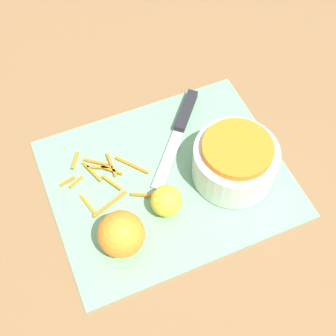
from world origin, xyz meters
TOP-DOWN VIEW (x-y plane):
  - ground_plane at (0.00, 0.00)m, footprint 4.00×4.00m
  - cutting_board at (0.00, 0.00)m, footprint 0.43×0.35m
  - bowl_speckled at (-0.11, 0.04)m, footprint 0.15×0.15m
  - knife at (-0.08, -0.10)m, footprint 0.17×0.19m
  - orange_left at (0.12, 0.09)m, footprint 0.08×0.08m
  - lemon at (0.03, 0.06)m, footprint 0.05×0.05m
  - peel_pile at (0.11, -0.04)m, footprint 0.16×0.15m

SIDE VIEW (x-z plane):
  - ground_plane at x=0.00m, z-range 0.00..0.00m
  - cutting_board at x=0.00m, z-range 0.00..0.01m
  - peel_pile at x=0.11m, z-range 0.01..0.01m
  - knife at x=-0.08m, z-range 0.00..0.02m
  - lemon at x=0.03m, z-range 0.01..0.06m
  - orange_left at x=0.12m, z-range 0.01..0.08m
  - bowl_speckled at x=-0.11m, z-range 0.00..0.09m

